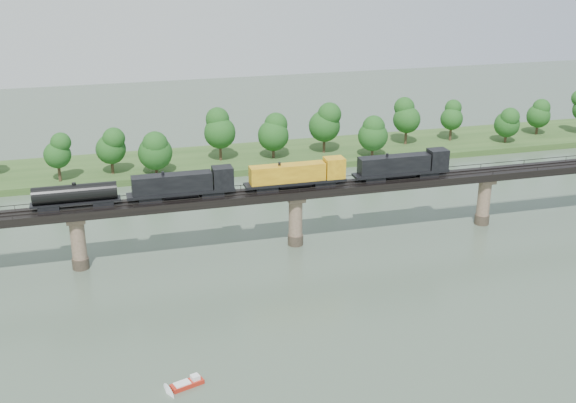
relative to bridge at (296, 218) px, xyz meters
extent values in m
plane|color=#3B4B3C|center=(0.00, -30.00, -5.46)|extent=(400.00, 400.00, 0.00)
cube|color=#2D4B1E|center=(0.00, 55.00, -4.66)|extent=(300.00, 24.00, 1.60)
cylinder|color=#473A2D|center=(-40.00, 0.00, -4.46)|extent=(3.00, 3.00, 2.00)
cylinder|color=#8F735D|center=(-40.00, 0.00, 0.04)|extent=(2.60, 2.60, 9.00)
cube|color=#8F735D|center=(-40.00, 0.00, 4.04)|extent=(3.20, 3.20, 1.00)
cylinder|color=#473A2D|center=(0.00, 0.00, -4.46)|extent=(3.00, 3.00, 2.00)
cylinder|color=#8F735D|center=(0.00, 0.00, 0.04)|extent=(2.60, 2.60, 9.00)
cube|color=#8F735D|center=(0.00, 0.00, 4.04)|extent=(3.20, 3.20, 1.00)
cylinder|color=#473A2D|center=(40.00, 0.00, -4.46)|extent=(3.00, 3.00, 2.00)
cylinder|color=#8F735D|center=(40.00, 0.00, 0.04)|extent=(2.60, 2.60, 9.00)
cube|color=#8F735D|center=(40.00, 0.00, 4.04)|extent=(3.20, 3.20, 1.00)
cube|color=black|center=(0.00, 0.00, 5.29)|extent=(220.00, 5.00, 1.50)
cube|color=black|center=(0.00, -0.75, 6.12)|extent=(220.00, 0.12, 0.16)
cube|color=black|center=(0.00, 0.75, 6.12)|extent=(220.00, 0.12, 0.16)
cube|color=black|center=(0.00, -2.40, 6.74)|extent=(220.00, 0.10, 0.10)
cube|color=black|center=(0.00, 2.40, 6.74)|extent=(220.00, 0.10, 0.10)
cube|color=black|center=(0.00, -2.40, 6.39)|extent=(0.08, 0.08, 0.70)
cube|color=black|center=(0.00, 2.40, 6.39)|extent=(0.08, 0.08, 0.70)
cylinder|color=#382619|center=(-44.43, 46.31, -2.10)|extent=(0.70, 0.70, 3.51)
sphere|color=#134213|center=(-44.43, 46.31, 2.57)|extent=(6.31, 6.31, 6.31)
sphere|color=#134213|center=(-44.43, 46.31, 5.50)|extent=(4.73, 4.73, 4.73)
cylinder|color=#382619|center=(-32.24, 48.84, -2.19)|extent=(0.70, 0.70, 3.34)
sphere|color=#134213|center=(-32.24, 48.84, 2.27)|extent=(7.18, 7.18, 7.18)
sphere|color=#134213|center=(-32.24, 48.84, 5.06)|extent=(5.39, 5.39, 5.39)
cylinder|color=#382619|center=(-22.01, 46.15, -2.45)|extent=(0.70, 0.70, 2.83)
sphere|color=#134213|center=(-22.01, 46.15, 1.32)|extent=(8.26, 8.26, 8.26)
sphere|color=#134213|center=(-22.01, 46.15, 3.68)|extent=(6.19, 6.19, 6.19)
cylinder|color=#382619|center=(-5.04, 52.68, -1.88)|extent=(0.70, 0.70, 3.96)
sphere|color=#134213|center=(-5.04, 52.68, 3.41)|extent=(8.07, 8.07, 8.07)
sphere|color=#134213|center=(-5.04, 52.68, 6.71)|extent=(6.05, 6.05, 6.05)
cylinder|color=#382619|center=(8.52, 51.14, -2.23)|extent=(0.70, 0.70, 3.27)
sphere|color=#134213|center=(8.52, 51.14, 2.13)|extent=(8.03, 8.03, 8.03)
sphere|color=#134213|center=(8.52, 51.14, 4.85)|extent=(6.02, 6.02, 6.02)
cylinder|color=#382619|center=(22.65, 52.31, -1.90)|extent=(0.70, 0.70, 3.92)
sphere|color=#134213|center=(22.65, 52.31, 3.33)|extent=(8.29, 8.29, 8.29)
sphere|color=#134213|center=(22.65, 52.31, 6.60)|extent=(6.21, 6.21, 6.21)
cylinder|color=#382619|center=(33.59, 45.35, -2.35)|extent=(0.70, 0.70, 3.02)
sphere|color=#134213|center=(33.59, 45.35, 1.69)|extent=(7.74, 7.74, 7.74)
sphere|color=#134213|center=(33.59, 45.35, 4.21)|extent=(5.80, 5.80, 5.80)
cylinder|color=#382619|center=(46.81, 54.03, -1.96)|extent=(0.70, 0.70, 3.80)
sphere|color=#134213|center=(46.81, 54.03, 3.10)|extent=(7.47, 7.47, 7.47)
sphere|color=#134213|center=(46.81, 54.03, 6.27)|extent=(5.60, 5.60, 5.60)
cylinder|color=#382619|center=(60.48, 54.26, -2.17)|extent=(0.70, 0.70, 3.38)
sphere|color=#134213|center=(60.48, 54.26, 2.34)|extent=(6.23, 6.23, 6.23)
sphere|color=#134213|center=(60.48, 54.26, 5.16)|extent=(4.67, 4.67, 4.67)
cylinder|color=#382619|center=(74.35, 48.39, -2.47)|extent=(0.70, 0.70, 2.77)
sphere|color=#134213|center=(74.35, 48.39, 1.22)|extent=(7.04, 7.04, 7.04)
sphere|color=#134213|center=(74.35, 48.39, 3.54)|extent=(5.28, 5.28, 5.28)
cylinder|color=#382619|center=(87.62, 53.57, -2.39)|extent=(0.70, 0.70, 2.94)
sphere|color=#134213|center=(87.62, 53.57, 1.54)|extent=(6.73, 6.73, 6.73)
sphere|color=#134213|center=(87.62, 53.57, 3.99)|extent=(5.05, 5.05, 5.05)
cube|color=black|center=(26.83, 0.00, 6.60)|extent=(4.06, 2.44, 1.12)
cube|color=black|center=(15.66, 0.00, 6.60)|extent=(4.06, 2.44, 1.12)
cube|color=black|center=(21.25, 0.00, 7.31)|extent=(19.29, 3.05, 0.51)
cube|color=black|center=(19.73, 0.00, 9.19)|extent=(14.21, 2.74, 3.25)
cube|color=black|center=(28.86, 0.00, 9.49)|extent=(3.66, 3.05, 3.86)
cylinder|color=black|center=(21.25, 0.00, 6.75)|extent=(6.09, 1.42, 1.42)
cube|color=black|center=(5.51, 0.00, 6.60)|extent=(4.06, 2.44, 1.12)
cube|color=black|center=(-5.66, 0.00, 6.60)|extent=(4.06, 2.44, 1.12)
cube|color=black|center=(-0.07, 0.00, 7.31)|extent=(19.29, 3.05, 0.51)
cube|color=gold|center=(-1.60, 0.00, 9.19)|extent=(14.21, 2.74, 3.25)
cube|color=gold|center=(7.54, 0.00, 9.49)|extent=(3.66, 3.05, 3.86)
cylinder|color=black|center=(-0.07, 0.00, 6.75)|extent=(6.09, 1.42, 1.42)
cube|color=black|center=(-15.81, 0.00, 6.60)|extent=(4.06, 2.44, 1.12)
cube|color=black|center=(-26.98, 0.00, 6.60)|extent=(4.06, 2.44, 1.12)
cube|color=black|center=(-21.39, 0.00, 7.31)|extent=(19.29, 3.05, 0.51)
cube|color=black|center=(-22.92, 0.00, 9.19)|extent=(14.21, 2.74, 3.25)
cube|color=black|center=(-13.78, 0.00, 9.49)|extent=(3.66, 3.05, 3.86)
cylinder|color=black|center=(-21.39, 0.00, 6.75)|extent=(6.09, 1.42, 1.42)
cube|color=black|center=(-35.10, 0.00, 6.60)|extent=(3.55, 2.23, 1.12)
cube|color=black|center=(-44.24, 0.00, 6.60)|extent=(3.55, 2.23, 1.12)
cube|color=black|center=(-39.67, 0.00, 7.26)|extent=(15.23, 2.44, 0.30)
cylinder|color=black|center=(-39.67, 0.00, 8.88)|extent=(14.21, 3.05, 3.05)
cylinder|color=black|center=(-39.67, 0.00, 10.51)|extent=(0.71, 0.71, 0.51)
cube|color=#AE2213|center=(-26.51, -40.79, -5.15)|extent=(4.68, 2.88, 0.62)
cube|color=white|center=(-27.18, -41.01, -4.80)|extent=(2.42, 1.91, 0.22)
cube|color=white|center=(-25.34, -40.41, -4.53)|extent=(1.33, 1.33, 0.62)
camera|label=1|loc=(-34.86, -122.58, 51.29)|focal=45.00mm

